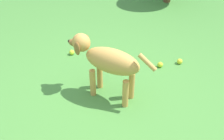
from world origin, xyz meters
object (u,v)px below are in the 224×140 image
tennis_ball_1 (160,65)px  tennis_ball_2 (72,52)px  tennis_ball_0 (180,61)px  dog (107,61)px

tennis_ball_1 → tennis_ball_2: same height
tennis_ball_0 → tennis_ball_2: size_ratio=1.00×
dog → tennis_ball_1: size_ratio=14.05×
dog → tennis_ball_1: (-0.73, 0.32, -0.38)m
tennis_ball_0 → dog: bearing=-29.3°
tennis_ball_1 → dog: bearing=-23.8°
tennis_ball_0 → tennis_ball_1: (0.18, -0.19, 0.00)m
dog → tennis_ball_0: bearing=-118.9°
dog → tennis_ball_0: dog is taller
dog → tennis_ball_1: bearing=-113.4°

